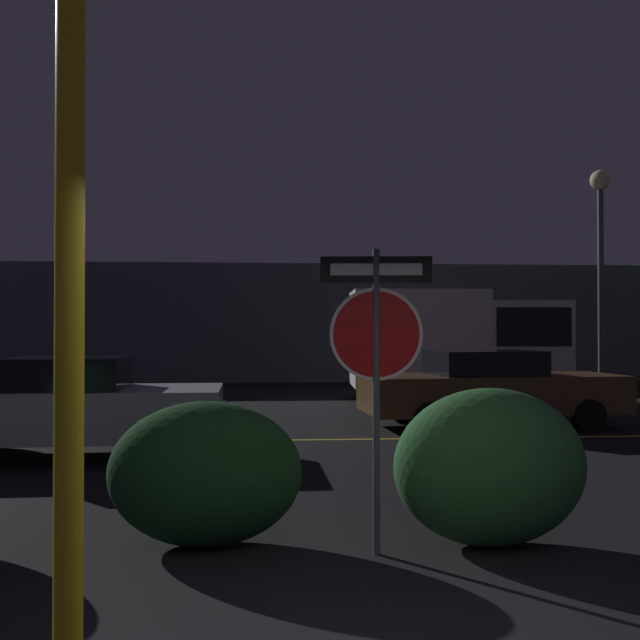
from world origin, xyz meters
TOP-DOWN VIEW (x-y plane):
  - road_center_stripe at (0.00, 8.52)m, footprint 43.34×0.12m
  - stop_sign at (0.24, 2.35)m, footprint 0.93×0.12m
  - yellow_pole_left at (-1.47, -0.58)m, footprint 0.12×0.12m
  - hedge_bush_2 at (-1.20, 2.68)m, footprint 1.68×0.99m
  - hedge_bush_3 at (1.26, 2.51)m, footprint 1.69×0.97m
  - passing_car_2 at (-3.49, 7.10)m, footprint 4.36×2.00m
  - passing_car_3 at (3.60, 9.87)m, footprint 5.10×2.29m
  - delivery_truck at (4.38, 14.80)m, footprint 5.59×2.59m
  - street_lamp at (8.23, 14.87)m, footprint 0.54×0.54m
  - building_backdrop at (2.20, 24.20)m, footprint 27.20×4.96m

SIDE VIEW (x-z plane):
  - road_center_stripe at x=0.00m, z-range 0.00..0.01m
  - hedge_bush_2 at x=-1.20m, z-range 0.00..1.25m
  - hedge_bush_3 at x=1.26m, z-range 0.00..1.36m
  - passing_car_2 at x=-3.49m, z-range 0.01..1.48m
  - passing_car_3 at x=3.60m, z-range 0.01..1.48m
  - delivery_truck at x=4.38m, z-range 0.16..3.05m
  - yellow_pole_left at x=-1.47m, z-range 0.00..3.42m
  - stop_sign at x=0.24m, z-range 0.52..3.07m
  - building_backdrop at x=2.20m, z-range 0.00..4.25m
  - street_lamp at x=8.23m, z-range 1.35..7.51m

